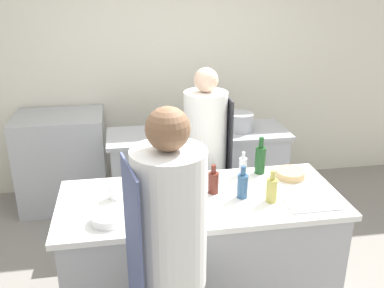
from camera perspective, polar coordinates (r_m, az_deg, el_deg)
wall_back at (r=4.75m, az=-3.61°, el=10.52°), size 8.00×0.06×2.80m
prep_counter at (r=3.16m, az=1.08°, el=-14.35°), size 1.91×0.81×0.91m
pass_counter at (r=4.26m, az=0.82°, el=-4.16°), size 1.74×0.57×0.91m
oven_range at (r=4.68m, az=-16.80°, el=-2.16°), size 0.88×0.65×1.00m
chef_at_prep_near at (r=2.33m, az=-2.92°, el=-16.31°), size 0.41×0.39×1.77m
chef_at_stove at (r=3.63m, az=1.80°, el=-2.69°), size 0.37×0.36×1.64m
bottle_olive_oil at (r=3.22m, az=6.82°, el=-2.87°), size 0.06×0.06×0.18m
bottle_vinegar at (r=2.94m, az=2.87°, el=-5.06°), size 0.07×0.07×0.21m
bottle_wine at (r=3.25m, az=9.09°, el=-1.99°), size 0.08×0.08×0.29m
bottle_cooking_oil at (r=2.89m, az=6.76°, el=-5.47°), size 0.07×0.07×0.23m
bottle_sauce at (r=2.87m, az=10.58°, el=-5.95°), size 0.08×0.08×0.22m
bottle_water at (r=2.99m, az=-2.10°, el=-4.56°), size 0.09×0.09×0.20m
bowl_mixing_large at (r=3.26m, az=12.97°, el=-3.90°), size 0.22×0.22×0.05m
bowl_prep_small at (r=2.67m, az=-11.14°, el=-9.69°), size 0.21×0.21×0.06m
bowl_ceramic_blue at (r=2.68m, az=-0.58°, el=-8.93°), size 0.17×0.17×0.08m
cup at (r=2.92m, az=-10.15°, el=-6.22°), size 0.09×0.09×0.10m
cutting_board at (r=2.96m, az=15.56°, el=-7.38°), size 0.35×0.27×0.01m
stockpot at (r=4.14m, az=6.45°, el=2.97°), size 0.26×0.26×0.17m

